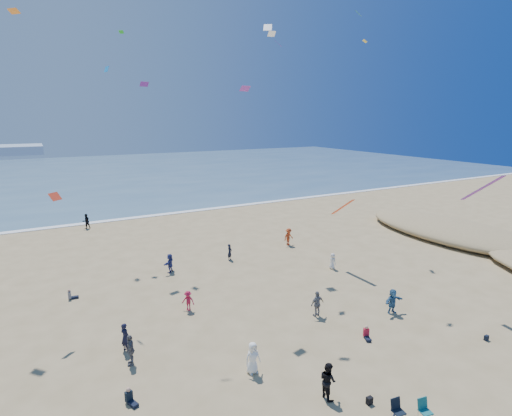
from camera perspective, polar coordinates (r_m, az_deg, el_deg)
ocean at (r=106.88m, az=-24.37°, el=4.30°), size 220.00×100.00×0.06m
surf_line at (r=57.94m, az=-19.89°, el=-1.68°), size 220.00×1.20×0.08m
standing_flyers at (r=31.34m, az=-3.28°, el=-11.46°), size 22.99×43.14×1.92m
seated_group at (r=22.41m, az=3.92°, el=-23.82°), size 17.00×29.66×0.84m
black_backpack at (r=22.48m, az=15.90°, el=-24.94°), size 0.30×0.22×0.38m
navy_bag at (r=30.27m, az=30.05°, el=-15.76°), size 0.28×0.18×0.34m
kites_aloft at (r=29.63m, az=7.58°, el=13.67°), size 43.60×42.64×24.66m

